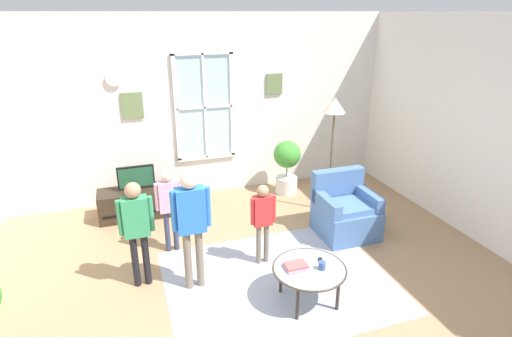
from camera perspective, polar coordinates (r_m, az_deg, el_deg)
The scene contains 17 objects.
ground_plane at distance 4.93m, azimuth 0.21°, elevation -15.82°, with size 6.87×6.11×0.02m, color #9E7A56.
back_wall at distance 6.84m, azimuth -7.43°, elevation 8.35°, with size 6.27×0.17×2.94m.
side_wall_right at distance 6.01m, azimuth 30.59°, elevation 3.81°, with size 0.12×5.51×2.94m.
area_rug at distance 4.98m, azimuth 3.10°, elevation -15.26°, with size 2.56×2.07×0.01m, color #999EAD.
tv_stand at distance 6.54m, azimuth -15.91°, elevation -4.54°, with size 1.17×0.46×0.44m.
television at distance 6.37m, azimuth -16.28°, elevation -1.19°, with size 0.53×0.08×0.37m.
armchair at distance 5.89m, azimuth 12.20°, elevation -5.92°, with size 0.76×0.74×0.87m.
coffee_table at distance 4.50m, azimuth 7.39°, elevation -13.75°, with size 0.79×0.79×0.42m.
book_stack at distance 4.47m, azimuth 5.54°, elevation -13.27°, with size 0.24×0.20×0.05m.
cup at distance 4.47m, azimuth 9.12°, elevation -13.11°, with size 0.07×0.07×0.09m, color #334C8C.
remote_near_books at distance 4.59m, azimuth 9.03°, elevation -12.61°, with size 0.04×0.14×0.02m, color black.
person_blue_shirt at distance 4.48m, azimuth -8.96°, elevation -6.64°, with size 0.43×0.19×1.41m.
person_pink_shirt at distance 5.31m, azimuth -11.96°, elevation -4.44°, with size 0.34×0.15×1.13m.
person_red_shirt at distance 4.96m, azimuth 0.93°, elevation -6.48°, with size 0.32×0.14×1.05m.
person_green_shirt at distance 4.69m, azimuth -16.22°, elevation -7.23°, with size 0.38×0.17×1.27m.
potted_plant_by_window at distance 6.99m, azimuth 4.30°, elevation 0.75°, with size 0.46×0.46×0.92m.
floor_lamp at distance 6.14m, azimuth 10.74°, elevation 7.00°, with size 0.32×0.32×1.79m.
Camera 1 is at (-1.27, -3.74, 2.94)m, focal length 28.90 mm.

